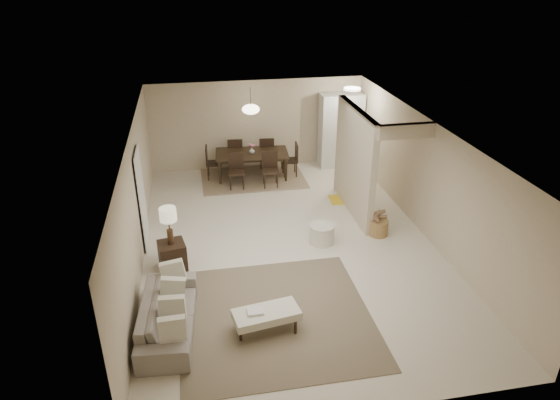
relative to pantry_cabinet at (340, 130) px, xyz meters
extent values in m
plane|color=beige|center=(-2.35, -4.15, -1.05)|extent=(9.00, 9.00, 0.00)
plane|color=white|center=(-2.35, -4.15, 1.45)|extent=(9.00, 9.00, 0.00)
plane|color=#C4B395|center=(-2.35, 0.35, 0.20)|extent=(6.00, 0.00, 6.00)
plane|color=#C4B395|center=(-5.35, -4.15, 0.20)|extent=(0.00, 9.00, 9.00)
plane|color=#C4B395|center=(0.65, -4.15, 0.20)|extent=(0.00, 9.00, 9.00)
cube|color=#C4B395|center=(-0.55, -2.90, 0.20)|extent=(0.15, 2.50, 2.50)
cube|color=black|center=(-5.32, -3.55, -0.03)|extent=(0.04, 0.90, 2.04)
cube|color=silver|center=(0.00, 0.00, 0.00)|extent=(1.20, 0.55, 2.10)
cylinder|color=white|center=(-0.05, -0.95, 1.41)|extent=(0.44, 0.44, 0.05)
cube|color=brown|center=(-3.04, -6.49, -1.04)|extent=(3.20, 3.20, 0.01)
imported|color=gray|center=(-4.80, -6.49, -0.75)|extent=(2.13, 0.98, 0.60)
cube|color=beige|center=(-3.24, -6.79, -0.74)|extent=(1.13, 0.65, 0.14)
cylinder|color=black|center=(-3.69, -6.97, -0.93)|extent=(0.05, 0.05, 0.24)
cylinder|color=black|center=(-2.80, -6.97, -0.93)|extent=(0.05, 0.05, 0.24)
cylinder|color=black|center=(-3.69, -6.61, -0.93)|extent=(0.05, 0.05, 0.24)
cylinder|color=black|center=(-2.80, -6.61, -0.93)|extent=(0.05, 0.05, 0.24)
cube|color=black|center=(-4.75, -4.65, -0.78)|extent=(0.58, 0.58, 0.55)
cylinder|color=#4D3421|center=(-4.75, -4.65, -0.35)|extent=(0.12, 0.12, 0.30)
cylinder|color=#4D3421|center=(-4.75, -4.65, -0.07)|extent=(0.03, 0.03, 0.26)
cylinder|color=beige|center=(-4.75, -4.65, 0.13)|extent=(0.32, 0.32, 0.26)
cylinder|color=beige|center=(-1.64, -4.25, -0.84)|extent=(0.53, 0.53, 0.42)
cylinder|color=brown|center=(-0.34, -4.15, -0.87)|extent=(0.53, 0.53, 0.35)
cube|color=#806A4F|center=(-2.62, -0.45, -1.04)|extent=(2.80, 2.10, 0.01)
imported|color=black|center=(-2.62, -0.45, -0.70)|extent=(2.05, 1.25, 0.69)
imported|color=silver|center=(-2.62, -0.45, -0.28)|extent=(0.17, 0.17, 0.16)
cube|color=yellow|center=(-0.43, -2.33, -1.04)|extent=(1.00, 0.66, 0.01)
cylinder|color=#4D3421|center=(-2.62, -0.45, 1.20)|extent=(0.02, 0.02, 0.50)
ellipsoid|color=#FFEAC6|center=(-2.62, -0.45, 0.87)|extent=(0.46, 0.46, 0.25)
camera|label=1|loc=(-4.20, -13.13, 4.42)|focal=32.00mm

